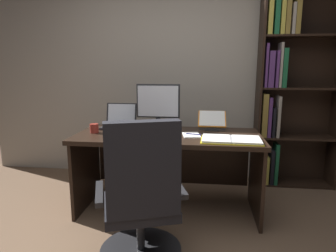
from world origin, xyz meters
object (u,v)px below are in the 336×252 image
object	(u,v)px
reading_stand_with_book	(212,121)
notepad	(191,135)
bookshelf	(287,86)
pen	(194,134)
office_chair	(141,204)
keyboard	(152,136)
monitor	(158,107)
desk	(169,153)
computer_mouse	(119,134)
open_binder	(231,140)
laptop	(119,122)
coffee_mug	(94,128)

from	to	relation	value
reading_stand_with_book	notepad	distance (m)	0.40
bookshelf	pen	xyz separation A→B (m)	(-1.01, -0.87, -0.39)
office_chair	pen	size ratio (longest dim) A/B	7.44
notepad	pen	xyz separation A→B (m)	(0.02, 0.00, 0.01)
keyboard	monitor	bearing A→B (deg)	90.00
desk	keyboard	distance (m)	0.34
office_chair	monitor	xyz separation A→B (m)	(-0.05, 1.07, 0.53)
computer_mouse	reading_stand_with_book	size ratio (longest dim) A/B	0.37
computer_mouse	pen	distance (m)	0.68
computer_mouse	pen	world-z (taller)	computer_mouse
reading_stand_with_book	open_binder	size ratio (longest dim) A/B	0.54
desk	reading_stand_with_book	bearing A→B (deg)	29.03
computer_mouse	open_binder	distance (m)	0.99
bookshelf	computer_mouse	distance (m)	1.98
office_chair	monitor	bearing A→B (deg)	73.38
bookshelf	monitor	xyz separation A→B (m)	(-1.38, -0.58, -0.18)
office_chair	laptop	distance (m)	1.22
office_chair	monitor	world-z (taller)	monitor
bookshelf	computer_mouse	size ratio (longest dim) A/B	21.74
reading_stand_with_book	open_binder	bearing A→B (deg)	-73.19
pen	coffee_mug	bearing A→B (deg)	179.64
desk	notepad	bearing A→B (deg)	-27.91
keyboard	notepad	distance (m)	0.37
office_chair	notepad	xyz separation A→B (m)	(0.30, 0.79, 0.32)
laptop	bookshelf	bearing A→B (deg)	17.94
office_chair	reading_stand_with_book	xyz separation A→B (m)	(0.49, 1.13, 0.39)
keyboard	computer_mouse	world-z (taller)	computer_mouse
bookshelf	keyboard	xyz separation A→B (m)	(-1.38, -0.98, -0.39)
notepad	bookshelf	bearing A→B (deg)	39.99
reading_stand_with_book	notepad	bearing A→B (deg)	-119.39
office_chair	monitor	size ratio (longest dim) A/B	2.33
laptop	notepad	xyz separation A→B (m)	(0.76, -0.29, -0.05)
pen	coffee_mug	xyz separation A→B (m)	(-0.94, 0.01, 0.03)
monitor	coffee_mug	xyz separation A→B (m)	(-0.57, -0.28, -0.18)
notepad	keyboard	bearing A→B (deg)	-162.49
laptop	open_binder	xyz separation A→B (m)	(1.10, -0.45, -0.04)
bookshelf	coffee_mug	xyz separation A→B (m)	(-1.95, -0.86, -0.36)
pen	bookshelf	bearing A→B (deg)	40.55
notepad	desk	bearing A→B (deg)	152.09
coffee_mug	monitor	bearing A→B (deg)	25.97
bookshelf	laptop	distance (m)	1.91
computer_mouse	open_binder	xyz separation A→B (m)	(0.99, -0.05, -0.01)
office_chair	coffee_mug	bearing A→B (deg)	108.68
open_binder	pen	bearing A→B (deg)	155.83
computer_mouse	bookshelf	bearing A→B (deg)	30.14
keyboard	coffee_mug	size ratio (longest dim) A/B	4.91
laptop	open_binder	bearing A→B (deg)	-22.15
laptop	pen	world-z (taller)	laptop
laptop	pen	bearing A→B (deg)	-20.30
keyboard	pen	bearing A→B (deg)	16.61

